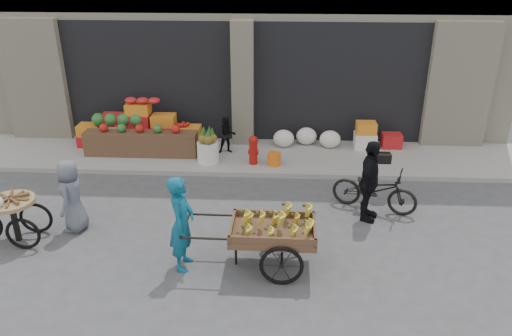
# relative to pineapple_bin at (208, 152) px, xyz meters

# --- Properties ---
(ground) EXTENTS (80.00, 80.00, 0.00)m
(ground) POSITION_rel_pineapple_bin_xyz_m (0.75, -3.60, -0.37)
(ground) COLOR #424244
(ground) RESTS_ON ground
(sidewalk) EXTENTS (18.00, 2.20, 0.12)m
(sidewalk) POSITION_rel_pineapple_bin_xyz_m (0.75, 0.50, -0.31)
(sidewalk) COLOR gray
(sidewalk) RESTS_ON ground
(building) EXTENTS (14.00, 6.45, 7.00)m
(building) POSITION_rel_pineapple_bin_xyz_m (0.75, 4.43, 3.00)
(building) COLOR beige
(building) RESTS_ON ground
(fruit_display) EXTENTS (3.10, 1.12, 1.24)m
(fruit_display) POSITION_rel_pineapple_bin_xyz_m (-1.73, 0.78, 0.30)
(fruit_display) COLOR red
(fruit_display) RESTS_ON sidewalk
(pineapple_bin) EXTENTS (0.52, 0.52, 0.50)m
(pineapple_bin) POSITION_rel_pineapple_bin_xyz_m (0.00, 0.00, 0.00)
(pineapple_bin) COLOR silver
(pineapple_bin) RESTS_ON sidewalk
(fire_hydrant) EXTENTS (0.22, 0.22, 0.71)m
(fire_hydrant) POSITION_rel_pineapple_bin_xyz_m (1.10, -0.05, 0.13)
(fire_hydrant) COLOR #A5140F
(fire_hydrant) RESTS_ON sidewalk
(orange_bucket) EXTENTS (0.32, 0.32, 0.30)m
(orange_bucket) POSITION_rel_pineapple_bin_xyz_m (1.60, -0.10, -0.10)
(orange_bucket) COLOR orange
(orange_bucket) RESTS_ON sidewalk
(right_bay_goods) EXTENTS (3.35, 0.60, 0.70)m
(right_bay_goods) POSITION_rel_pineapple_bin_xyz_m (3.36, 1.10, 0.04)
(right_bay_goods) COLOR silver
(right_bay_goods) RESTS_ON sidewalk
(seated_person) EXTENTS (0.51, 0.43, 0.93)m
(seated_person) POSITION_rel_pineapple_bin_xyz_m (0.40, 0.60, 0.21)
(seated_person) COLOR black
(seated_person) RESTS_ON sidewalk
(banana_cart) EXTENTS (2.41, 1.07, 1.00)m
(banana_cart) POSITION_rel_pineapple_bin_xyz_m (1.60, -4.03, 0.36)
(banana_cart) COLOR brown
(banana_cart) RESTS_ON ground
(vendor_woman) EXTENTS (0.43, 0.63, 1.66)m
(vendor_woman) POSITION_rel_pineapple_bin_xyz_m (0.17, -4.11, 0.46)
(vendor_woman) COLOR #0F5874
(vendor_woman) RESTS_ON ground
(tricycle_cart) EXTENTS (1.43, 0.88, 0.95)m
(tricycle_cart) POSITION_rel_pineapple_bin_xyz_m (-3.03, -3.49, 0.20)
(tricycle_cart) COLOR #9E7F51
(tricycle_cart) RESTS_ON ground
(vendor_grey) EXTENTS (0.46, 0.70, 1.42)m
(vendor_grey) POSITION_rel_pineapple_bin_xyz_m (-2.10, -3.03, 0.34)
(vendor_grey) COLOR slate
(vendor_grey) RESTS_ON ground
(bicycle) EXTENTS (1.82, 1.18, 0.90)m
(bicycle) POSITION_rel_pineapple_bin_xyz_m (3.66, -1.96, 0.08)
(bicycle) COLOR black
(bicycle) RESTS_ON ground
(cyclist) EXTENTS (0.72, 1.04, 1.64)m
(cyclist) POSITION_rel_pineapple_bin_xyz_m (3.46, -2.36, 0.45)
(cyclist) COLOR black
(cyclist) RESTS_ON ground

